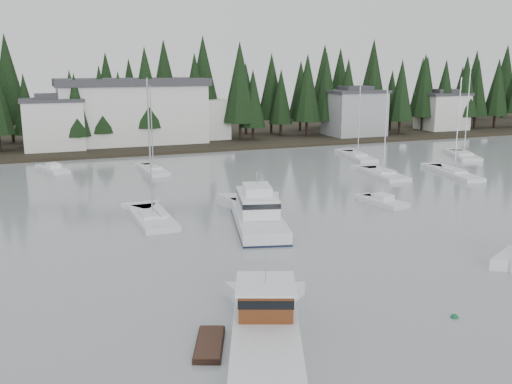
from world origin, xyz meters
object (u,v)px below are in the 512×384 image
cabin_cruiser_center (258,216)px  runabout_3 (53,170)px  house_west (53,123)px  house_east_a (355,112)px  harbor_inn (144,112)px  sailboat_1 (153,220)px  sailboat_8 (153,171)px  runabout_1 (383,203)px  lobster_boat_brown (264,332)px  house_east_b (442,110)px  sailboat_3 (464,157)px  sailboat_4 (454,174)px  sailboat_9 (383,175)px  sailboat_2 (358,158)px

cabin_cruiser_center → runabout_3: bearing=39.4°
house_west → house_east_a: size_ratio=0.90×
harbor_inn → runabout_3: size_ratio=4.29×
sailboat_1 → house_east_a: bearing=-47.3°
house_west → sailboat_8: (11.31, -22.41, -4.59)m
harbor_inn → runabout_1: size_ratio=5.21×
lobster_boat_brown → sailboat_8: 48.74m
sailboat_8 → house_east_b: bearing=-73.4°
sailboat_3 → sailboat_4: bearing=159.5°
house_east_a → runabout_1: bearing=-117.5°
house_west → sailboat_9: sailboat_9 is taller
house_west → runabout_3: size_ratio=1.39×
sailboat_2 → sailboat_4: bearing=-153.2°
sailboat_8 → sailboat_9: size_ratio=0.96×
sailboat_3 → house_east_b: bearing=-8.6°
sailboat_3 → sailboat_4: 15.49m
sailboat_8 → runabout_1: bearing=-148.3°
lobster_boat_brown → sailboat_9: size_ratio=0.88×
cabin_cruiser_center → house_east_b: bearing=-35.6°
sailboat_8 → runabout_3: size_ratio=1.70×
house_east_b → cabin_cruiser_center: size_ratio=0.73×
sailboat_4 → sailboat_9: size_ratio=1.05×
house_east_a → sailboat_8: bearing=-153.4°
lobster_boat_brown → runabout_3: size_ratio=1.55×
sailboat_3 → sailboat_9: bearing=137.3°
house_east_a → runabout_1: size_ratio=1.87×
sailboat_2 → sailboat_8: sailboat_2 is taller
sailboat_8 → sailboat_9: 29.60m
sailboat_1 → sailboat_3: bearing=-70.7°
lobster_boat_brown → runabout_3: (-8.25, 53.78, -0.44)m
lobster_boat_brown → runabout_3: lobster_boat_brown is taller
sailboat_3 → sailboat_9: (-19.74, -8.31, -0.02)m
harbor_inn → sailboat_9: sailboat_9 is taller
house_west → lobster_boat_brown: 71.49m
house_west → sailboat_2: (42.11, -22.28, -4.60)m
cabin_cruiser_center → sailboat_2: bearing=-29.5°
sailboat_2 → runabout_3: sailboat_2 is taller
harbor_inn → sailboat_1: sailboat_1 is taller
sailboat_2 → house_east_b: bearing=-44.3°
house_west → sailboat_4: (46.58, -38.29, -4.59)m
house_east_b → sailboat_1: size_ratio=0.72×
sailboat_1 → sailboat_3: 54.25m
sailboat_2 → sailboat_9: (-4.32, -13.37, 0.00)m
sailboat_3 → runabout_1: (-28.13, -20.93, 0.05)m
lobster_boat_brown → sailboat_1: (-0.77, 24.97, -0.50)m
sailboat_8 → runabout_1: size_ratio=2.06×
sailboat_1 → sailboat_3: sailboat_3 is taller
runabout_1 → sailboat_2: bearing=-36.2°
cabin_cruiser_center → sailboat_2: sailboat_2 is taller
sailboat_3 → runabout_1: 35.06m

